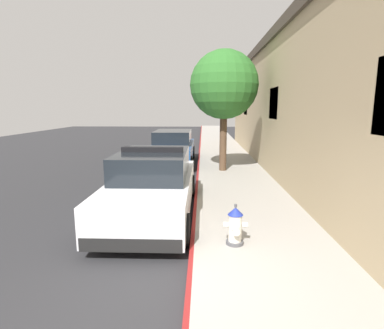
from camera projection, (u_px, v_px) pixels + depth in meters
ground_plane at (100, 167)px, 14.39m from camera, size 27.75×60.00×0.20m
sidewalk_pavement at (228, 164)px, 14.16m from camera, size 2.65×60.00×0.15m
curb_painted_edge at (199, 164)px, 14.20m from camera, size 0.08×60.00×0.15m
storefront_building at (348, 105)px, 10.87m from camera, size 5.47×26.03×5.39m
police_cruiser at (153, 185)px, 7.51m from camera, size 1.94×4.84×1.68m
parked_car_silver_ahead at (173, 148)px, 14.48m from camera, size 1.94×4.84×1.56m
fire_hydrant at (235, 226)px, 5.59m from camera, size 0.44×0.40×0.76m
street_tree at (224, 85)px, 11.78m from camera, size 2.62×2.62×4.65m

